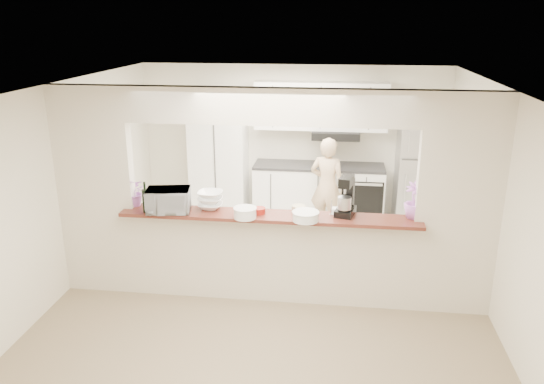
% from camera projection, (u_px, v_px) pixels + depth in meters
% --- Properties ---
extents(floor, '(6.00, 6.00, 0.00)m').
position_uv_depth(floor, '(270.00, 298.00, 6.35)').
color(floor, gray).
rests_on(floor, ground).
extents(tile_overlay, '(5.00, 2.90, 0.01)m').
position_uv_depth(tile_overlay, '(283.00, 245.00, 7.81)').
color(tile_overlay, beige).
rests_on(tile_overlay, floor).
extents(partition, '(5.00, 0.15, 2.50)m').
position_uv_depth(partition, '(270.00, 180.00, 5.89)').
color(partition, silver).
rests_on(partition, floor).
extents(bar_counter, '(3.40, 0.38, 1.09)m').
position_uv_depth(bar_counter, '(270.00, 254.00, 6.17)').
color(bar_counter, silver).
rests_on(bar_counter, floor).
extents(kitchen_cabinets, '(3.15, 0.62, 2.25)m').
position_uv_depth(kitchen_cabinets, '(280.00, 161.00, 8.64)').
color(kitchen_cabinets, white).
rests_on(kitchen_cabinets, floor).
extents(refrigerator, '(0.75, 0.70, 1.70)m').
position_uv_depth(refrigerator, '(421.00, 175.00, 8.34)').
color(refrigerator, '#B5B5BA').
rests_on(refrigerator, floor).
extents(flower_left, '(0.31, 0.28, 0.34)m').
position_uv_depth(flower_left, '(135.00, 192.00, 6.20)').
color(flower_left, '#EA7CD1').
rests_on(flower_left, bar_counter).
extents(wine_bottle_a, '(0.07, 0.07, 0.35)m').
position_uv_depth(wine_bottle_a, '(146.00, 201.00, 6.00)').
color(wine_bottle_a, black).
rests_on(wine_bottle_a, bar_counter).
extents(wine_bottle_b, '(0.07, 0.07, 0.36)m').
position_uv_depth(wine_bottle_b, '(146.00, 200.00, 6.00)').
color(wine_bottle_b, black).
rests_on(wine_bottle_b, bar_counter).
extents(toaster_oven, '(0.54, 0.41, 0.27)m').
position_uv_depth(toaster_oven, '(168.00, 200.00, 6.02)').
color(toaster_oven, '#B8B8BE').
rests_on(toaster_oven, bar_counter).
extents(serving_bowls, '(0.29, 0.29, 0.21)m').
position_uv_depth(serving_bowls, '(210.00, 200.00, 6.11)').
color(serving_bowls, white).
rests_on(serving_bowls, bar_counter).
extents(plate_stack_a, '(0.26, 0.26, 0.12)m').
position_uv_depth(plate_stack_a, '(245.00, 213.00, 5.85)').
color(plate_stack_a, white).
rests_on(plate_stack_a, bar_counter).
extents(plate_stack_b, '(0.30, 0.30, 0.10)m').
position_uv_depth(plate_stack_b, '(306.00, 216.00, 5.77)').
color(plate_stack_b, white).
rests_on(plate_stack_b, bar_counter).
extents(red_bowl, '(0.14, 0.14, 0.07)m').
position_uv_depth(red_bowl, '(259.00, 211.00, 5.99)').
color(red_bowl, maroon).
rests_on(red_bowl, bar_counter).
extents(tan_bowl, '(0.16, 0.16, 0.07)m').
position_uv_depth(tan_bowl, '(299.00, 209.00, 6.04)').
color(tan_bowl, '#C2B389').
rests_on(tan_bowl, bar_counter).
extents(utensil_caddy, '(0.24, 0.15, 0.22)m').
position_uv_depth(utensil_caddy, '(341.00, 207.00, 5.94)').
color(utensil_caddy, silver).
rests_on(utensil_caddy, bar_counter).
extents(stand_mixer, '(0.26, 0.34, 0.45)m').
position_uv_depth(stand_mixer, '(346.00, 197.00, 5.91)').
color(stand_mixer, black).
rests_on(stand_mixer, bar_counter).
extents(flower_right, '(0.24, 0.24, 0.41)m').
position_uv_depth(flower_right, '(415.00, 200.00, 5.81)').
color(flower_right, '#C168C1').
rests_on(flower_right, bar_counter).
extents(person, '(0.64, 0.52, 1.51)m').
position_uv_depth(person, '(327.00, 187.00, 8.06)').
color(person, '#D1AF88').
rests_on(person, floor).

